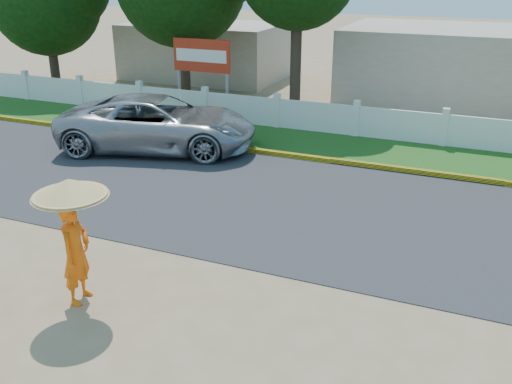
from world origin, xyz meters
TOP-DOWN VIEW (x-y plane):
  - ground at (0.00, 0.00)m, footprint 120.00×120.00m
  - road at (0.00, 4.50)m, footprint 60.00×7.00m
  - grass_verge at (0.00, 9.75)m, footprint 60.00×3.50m
  - curb at (0.00, 8.05)m, footprint 40.00×0.18m
  - fence at (0.00, 11.20)m, footprint 40.00×0.10m
  - building_near at (3.00, 18.00)m, footprint 10.00×6.00m
  - building_far at (-10.00, 19.00)m, footprint 8.00×5.00m
  - vehicle at (-5.67, 7.21)m, footprint 6.95×4.58m
  - monk_with_parasol at (-2.15, -1.19)m, footprint 1.32×1.32m
  - billboard at (-6.67, 12.30)m, footprint 2.50×0.13m

SIDE VIEW (x-z plane):
  - ground at x=0.00m, z-range 0.00..0.00m
  - road at x=0.00m, z-range 0.00..0.02m
  - grass_verge at x=0.00m, z-range 0.00..0.03m
  - curb at x=0.00m, z-range 0.00..0.16m
  - fence at x=0.00m, z-range 0.00..1.10m
  - vehicle at x=-5.67m, z-range 0.00..1.78m
  - building_far at x=-10.00m, z-range 0.00..2.80m
  - monk_with_parasol at x=-2.15m, z-range 0.36..2.77m
  - building_near at x=3.00m, z-range 0.00..3.20m
  - billboard at x=-6.67m, z-range 0.67..3.62m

